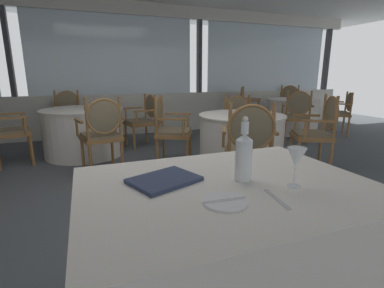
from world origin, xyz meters
The scene contains 24 objects.
ground_plane centered at (0.00, 0.00, 0.00)m, with size 15.07×15.07×0.00m, color #4C5156.
window_wall_far centered at (0.00, 3.43, 1.06)m, with size 11.59×0.14×2.64m.
foreground_table centered at (-0.04, -1.54, 0.37)m, with size 1.40×1.04×0.73m.
side_plate centered at (-0.15, -1.73, 0.74)m, with size 0.19×0.19×0.01m, color white.
butter_knife centered at (-0.15, -1.73, 0.74)m, with size 0.18×0.02×0.00m, color silver.
dinner_fork centered at (0.07, -1.78, 0.73)m, with size 0.20×0.02×0.00m, color silver.
water_bottle centered at (0.05, -1.52, 0.86)m, with size 0.08×0.08×0.32m.
wine_glass centered at (0.23, -1.69, 0.87)m, with size 0.09×0.09×0.19m.
menu_book centered at (-0.32, -1.41, 0.74)m, with size 0.31×0.24×0.02m, color #2D3856.
background_table_0 centered at (3.59, 2.33, 0.37)m, with size 1.10×1.10×0.73m.
dining_chair_0_0 centered at (2.79, 2.89, 0.58)m, with size 0.64×0.66×0.98m.
dining_chair_0_1 centered at (3.02, 1.53, 0.57)m, with size 0.66×0.64×0.97m.
dining_chair_0_2 centered at (4.38, 1.77, 0.53)m, with size 0.64×0.66×0.90m.
dining_chair_0_3 centered at (4.15, 3.13, 0.58)m, with size 0.66×0.64×0.99m.
background_table_1 centered at (1.28, 0.58, 0.37)m, with size 1.14×1.14×0.73m.
dining_chair_1_0 centered at (2.18, 0.13, 0.58)m, with size 0.62×0.64×0.99m.
dining_chair_1_1 centered at (1.72, 1.47, 0.53)m, with size 0.64×0.62×0.91m.
dining_chair_1_2 centered at (0.39, 1.02, 0.57)m, with size 0.62×0.64×0.96m.
dining_chair_1_3 centered at (0.84, -0.32, 0.58)m, with size 0.64×0.62×0.99m.
background_table_3 centered at (-0.69, 2.02, 0.37)m, with size 1.22×1.22×0.73m.
dining_chair_3_0 centered at (-0.92, 3.04, 0.56)m, with size 0.60×0.55×0.96m.
dining_chair_3_1 centered at (-1.72, 1.80, 0.59)m, with size 0.55×0.60×1.01m.
dining_chair_3_2 centered at (-0.47, 1.00, 0.57)m, with size 0.60×0.55×0.98m.
dining_chair_3_3 centered at (0.32, 2.25, 0.53)m, with size 0.55×0.60×0.91m.
Camera 1 is at (-0.66, -2.69, 1.24)m, focal length 26.68 mm.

